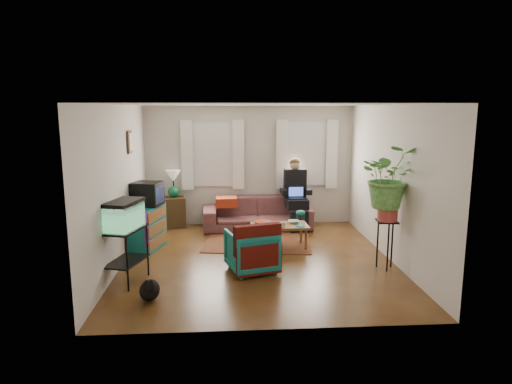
{
  "coord_description": "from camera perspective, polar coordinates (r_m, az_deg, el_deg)",
  "views": [
    {
      "loc": [
        -0.52,
        -7.42,
        2.55
      ],
      "look_at": [
        0.0,
        0.4,
        1.1
      ],
      "focal_mm": 32.0,
      "sensor_mm": 36.0,
      "label": 1
    }
  ],
  "objects": [
    {
      "name": "aquarium_stand",
      "position": [
        7.04,
        -15.9,
        -7.65
      ],
      "size": [
        0.59,
        0.81,
        0.82
      ],
      "primitive_type": "cube",
      "rotation": [
        0.0,
        0.0,
        -0.28
      ],
      "color": "black",
      "rests_on": "floor"
    },
    {
      "name": "side_table",
      "position": [
        10.06,
        -10.18,
        -2.46
      ],
      "size": [
        0.53,
        0.53,
        0.65
      ],
      "primitive_type": "cube",
      "rotation": [
        0.0,
        0.0,
        0.21
      ],
      "color": "#3F2B17",
      "rests_on": "floor"
    },
    {
      "name": "crt_tv",
      "position": [
        8.49,
        -13.44,
        -0.21
      ],
      "size": [
        0.59,
        0.56,
        0.43
      ],
      "primitive_type": "cube",
      "rotation": [
        0.0,
        0.0,
        -0.26
      ],
      "color": "black",
      "rests_on": "dresser"
    },
    {
      "name": "table_lamp",
      "position": [
        9.94,
        -10.29,
        0.94
      ],
      "size": [
        0.4,
        0.4,
        0.6
      ],
      "primitive_type": null,
      "rotation": [
        0.0,
        0.0,
        0.21
      ],
      "color": "white",
      "rests_on": "side_table"
    },
    {
      "name": "cup_a",
      "position": [
        8.29,
        1.45,
        -4.01
      ],
      "size": [
        0.12,
        0.12,
        0.09
      ],
      "primitive_type": "imported",
      "rotation": [
        0.0,
        0.0,
        0.04
      ],
      "color": "white",
      "rests_on": "coffee_table"
    },
    {
      "name": "seated_person",
      "position": [
        9.79,
        4.98,
        -0.56
      ],
      "size": [
        0.59,
        0.72,
        1.37
      ],
      "primitive_type": null,
      "rotation": [
        0.0,
        0.0,
        0.03
      ],
      "color": "black",
      "rests_on": "sofa"
    },
    {
      "name": "wall_front",
      "position": [
        5.1,
        2.19,
        -3.7
      ],
      "size": [
        4.5,
        0.01,
        2.6
      ],
      "primitive_type": "cube",
      "color": "silver",
      "rests_on": "floor"
    },
    {
      "name": "ceiling",
      "position": [
        7.43,
        0.21,
        10.87
      ],
      "size": [
        4.5,
        5.0,
        0.01
      ],
      "primitive_type": "cube",
      "color": "white",
      "rests_on": "wall_back"
    },
    {
      "name": "plant_stand",
      "position": [
        7.62,
        15.92,
        -6.35
      ],
      "size": [
        0.37,
        0.37,
        0.79
      ],
      "primitive_type": "cube",
      "rotation": [
        0.0,
        0.0,
        -0.1
      ],
      "color": "black",
      "rests_on": "floor"
    },
    {
      "name": "cup_b",
      "position": [
        8.26,
        3.47,
        -4.09
      ],
      "size": [
        0.1,
        0.1,
        0.09
      ],
      "primitive_type": "imported",
      "rotation": [
        0.0,
        0.0,
        0.04
      ],
      "color": "beige",
      "rests_on": "coffee_table"
    },
    {
      "name": "black_cat",
      "position": [
        6.4,
        -13.16,
        -11.6
      ],
      "size": [
        0.32,
        0.44,
        0.35
      ],
      "primitive_type": "ellipsoid",
      "rotation": [
        0.0,
        0.0,
        0.14
      ],
      "color": "black",
      "rests_on": "floor"
    },
    {
      "name": "coffee_table",
      "position": [
        8.48,
        2.95,
        -5.51
      ],
      "size": [
        1.06,
        0.6,
        0.43
      ],
      "primitive_type": "cube",
      "rotation": [
        0.0,
        0.0,
        0.04
      ],
      "color": "brown",
      "rests_on": "floor"
    },
    {
      "name": "aquarium",
      "position": [
        6.87,
        -16.15,
        -2.71
      ],
      "size": [
        0.53,
        0.74,
        0.43
      ],
      "primitive_type": "cube",
      "rotation": [
        0.0,
        0.0,
        -0.28
      ],
      "color": "#7FD899",
      "rests_on": "aquarium_stand"
    },
    {
      "name": "sofa",
      "position": [
        9.72,
        0.16,
        -2.01
      ],
      "size": [
        2.32,
        0.97,
        0.9
      ],
      "primitive_type": "imported",
      "rotation": [
        0.0,
        0.0,
        0.03
      ],
      "color": "brown",
      "rests_on": "floor"
    },
    {
      "name": "picture_frame",
      "position": [
        8.46,
        -15.45,
        6.04
      ],
      "size": [
        0.04,
        0.32,
        0.4
      ],
      "primitive_type": "cube",
      "color": "#3D2616",
      "rests_on": "wall_left"
    },
    {
      "name": "window_right",
      "position": [
        10.1,
        6.32,
        4.74
      ],
      "size": [
        1.08,
        0.04,
        1.38
      ],
      "primitive_type": "cube",
      "color": "white",
      "rests_on": "wall_back"
    },
    {
      "name": "dresser",
      "position": [
        8.55,
        -13.62,
        -4.37
      ],
      "size": [
        0.66,
        0.98,
        0.8
      ],
      "primitive_type": "cube",
      "rotation": [
        0.0,
        0.0,
        -0.26
      ],
      "color": "#105C62",
      "rests_on": "floor"
    },
    {
      "name": "armchair",
      "position": [
        7.23,
        -0.55,
        -7.09
      ],
      "size": [
        0.87,
        0.84,
        0.73
      ],
      "primitive_type": "imported",
      "rotation": [
        0.0,
        0.0,
        3.43
      ],
      "color": "#115E68",
      "rests_on": "floor"
    },
    {
      "name": "wall_back",
      "position": [
        10.01,
        -0.81,
        3.31
      ],
      "size": [
        4.5,
        0.01,
        2.6
      ],
      "primitive_type": "cube",
      "color": "silver",
      "rests_on": "floor"
    },
    {
      "name": "birdcage",
      "position": [
        8.32,
        5.57,
        -3.27
      ],
      "size": [
        0.18,
        0.18,
        0.3
      ],
      "primitive_type": null,
      "rotation": [
        0.0,
        0.0,
        0.04
      ],
      "color": "#115B6B",
      "rests_on": "coffee_table"
    },
    {
      "name": "window_left",
      "position": [
        9.95,
        -5.42,
        4.67
      ],
      "size": [
        1.08,
        0.04,
        1.38
      ],
      "primitive_type": "cube",
      "color": "white",
      "rests_on": "wall_back"
    },
    {
      "name": "wall_right",
      "position": [
        8.02,
        16.47,
        1.08
      ],
      "size": [
        0.01,
        5.0,
        2.6
      ],
      "primitive_type": "cube",
      "color": "silver",
      "rests_on": "floor"
    },
    {
      "name": "bowl",
      "position": [
        8.56,
        4.75,
        -3.73
      ],
      "size": [
        0.21,
        0.21,
        0.05
      ],
      "primitive_type": "imported",
      "rotation": [
        0.0,
        0.0,
        0.04
      ],
      "color": "white",
      "rests_on": "coffee_table"
    },
    {
      "name": "serape_throw",
      "position": [
        6.93,
        0.25,
        -6.55
      ],
      "size": [
        0.75,
        0.37,
        0.6
      ],
      "primitive_type": "cube",
      "rotation": [
        0.0,
        0.0,
        0.29
      ],
      "color": "#9E0A0A",
      "rests_on": "armchair"
    },
    {
      "name": "curtains_left",
      "position": [
        9.87,
        -5.44,
        4.62
      ],
      "size": [
        1.36,
        0.06,
        1.5
      ],
      "primitive_type": "cube",
      "color": "white",
      "rests_on": "wall_back"
    },
    {
      "name": "wall_left",
      "position": [
        7.72,
        -16.71,
        0.72
      ],
      "size": [
        0.01,
        5.0,
        2.6
      ],
      "primitive_type": "cube",
      "color": "silver",
      "rests_on": "floor"
    },
    {
      "name": "curtains_right",
      "position": [
        10.03,
        6.4,
        4.69
      ],
      "size": [
        1.36,
        0.06,
        1.5
      ],
      "primitive_type": "cube",
      "color": "white",
      "rests_on": "wall_back"
    },
    {
      "name": "floor",
      "position": [
        7.86,
        0.2,
        -8.45
      ],
      "size": [
        4.5,
        5.0,
        0.01
      ],
      "primitive_type": "cube",
      "color": "#4F2B14",
      "rests_on": "ground"
    },
    {
      "name": "potted_plant",
      "position": [
        7.4,
        16.28,
        0.67
      ],
      "size": [
        0.98,
        0.86,
        1.01
      ],
      "primitive_type": "imported",
      "rotation": [
        0.0,
        0.0,
        -0.1
      ],
      "color": "#599947",
      "rests_on": "plant_stand"
    },
    {
      "name": "area_rug",
      "position": [
        8.89,
        0.22,
        -6.13
      ],
      "size": [
        2.18,
        1.83,
        0.01
      ],
      "primitive_type": "cube",
      "rotation": [
        0.0,
        0.0,
        -0.12
      ],
      "color": "maroon",
      "rests_on": "floor"
    },
    {
      "name": "snack_tray",
      "position": [
        8.52,
        0.93,
        -3.8
      ],
      "size": [
        0.33,
        0.33,
        0.04
      ],
      "primitive_type": "cylinder",
      "rotation": [
        0.0,
        0.0,
        0.04
      ],
      "color": "#B21414",
      "rests_on": "coffee_table"
    }
  ]
}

